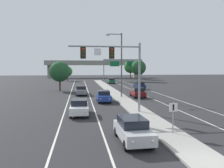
% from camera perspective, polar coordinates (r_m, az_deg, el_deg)
% --- Properties ---
extents(ground_plane, '(260.00, 260.00, 0.00)m').
position_cam_1_polar(ground_plane, '(13.34, 22.30, -17.58)').
color(ground_plane, '#28282B').
extents(median_island, '(2.40, 110.00, 0.15)m').
position_cam_1_polar(median_island, '(29.76, 4.59, -5.14)').
color(median_island, '#9E9B93').
rests_on(median_island, ground).
extents(lane_stripe_oncoming_center, '(0.14, 100.00, 0.01)m').
position_cam_1_polar(lane_stripe_oncoming_center, '(36.05, -5.17, -3.63)').
color(lane_stripe_oncoming_center, silver).
rests_on(lane_stripe_oncoming_center, ground).
extents(lane_stripe_receding_center, '(0.14, 100.00, 0.01)m').
position_cam_1_polar(lane_stripe_receding_center, '(37.67, 9.29, -3.33)').
color(lane_stripe_receding_center, silver).
rests_on(lane_stripe_receding_center, ground).
extents(edge_stripe_left, '(0.14, 100.00, 0.01)m').
position_cam_1_polar(edge_stripe_left, '(36.05, -10.42, -3.68)').
color(edge_stripe_left, silver).
rests_on(edge_stripe_left, ground).
extents(edge_stripe_right, '(0.14, 100.00, 0.01)m').
position_cam_1_polar(edge_stripe_right, '(38.76, 13.97, -3.19)').
color(edge_stripe_right, silver).
rests_on(edge_stripe_right, ground).
extents(overhead_signal_mast, '(7.44, 0.44, 7.20)m').
position_cam_1_polar(overhead_signal_mast, '(24.48, 1.24, 5.24)').
color(overhead_signal_mast, gray).
rests_on(overhead_signal_mast, median_island).
extents(median_sign_post, '(0.60, 0.10, 2.20)m').
position_cam_1_polar(median_sign_post, '(17.51, 14.53, -6.80)').
color(median_sign_post, gray).
rests_on(median_sign_post, median_island).
extents(street_lamp_median, '(2.58, 0.28, 10.00)m').
position_cam_1_polar(street_lamp_median, '(37.34, 1.97, 5.56)').
color(street_lamp_median, '#4C4C51').
rests_on(street_lamp_median, median_island).
extents(car_oncoming_silver, '(1.93, 4.51, 1.58)m').
position_cam_1_polar(car_oncoming_silver, '(15.68, 5.00, -10.84)').
color(car_oncoming_silver, '#B7B7BC').
rests_on(car_oncoming_silver, ground).
extents(car_oncoming_white, '(1.89, 4.50, 1.58)m').
position_cam_1_polar(car_oncoming_white, '(24.34, -7.87, -5.47)').
color(car_oncoming_white, silver).
rests_on(car_oncoming_white, ground).
extents(car_oncoming_blue, '(1.90, 4.50, 1.58)m').
position_cam_1_polar(car_oncoming_blue, '(32.99, -2.02, -2.91)').
color(car_oncoming_blue, navy).
rests_on(car_oncoming_blue, ground).
extents(car_oncoming_grey, '(1.91, 4.51, 1.58)m').
position_cam_1_polar(car_oncoming_grey, '(41.33, -7.49, -1.51)').
color(car_oncoming_grey, slate).
rests_on(car_oncoming_grey, ground).
extents(car_receding_darkred, '(1.91, 4.51, 1.58)m').
position_cam_1_polar(car_receding_darkred, '(38.23, 6.19, -1.96)').
color(car_receding_darkred, '#5B0F14').
rests_on(car_receding_darkred, ground).
extents(car_receding_navy, '(1.88, 4.49, 1.58)m').
position_cam_1_polar(car_receding_navy, '(51.93, 6.65, -0.36)').
color(car_receding_navy, '#141E4C').
rests_on(car_receding_navy, ground).
extents(car_receding_green, '(1.82, 4.47, 1.58)m').
position_cam_1_polar(car_receding_green, '(69.73, -0.21, 0.82)').
color(car_receding_green, '#195633').
rests_on(car_receding_green, ground).
extents(highway_sign_gantry, '(13.28, 0.42, 7.50)m').
position_cam_1_polar(highway_sign_gantry, '(79.93, 2.65, 5.07)').
color(highway_sign_gantry, gray).
rests_on(highway_sign_gantry, ground).
extents(overpass_bridge, '(42.40, 6.40, 7.65)m').
position_cam_1_polar(overpass_bridge, '(106.43, -4.44, 4.62)').
color(overpass_bridge, gray).
rests_on(overpass_bridge, ground).
extents(tree_far_right_b, '(4.93, 4.93, 7.14)m').
position_cam_1_polar(tree_far_right_b, '(78.58, 6.40, 3.97)').
color(tree_far_right_b, '#4C3823').
rests_on(tree_far_right_b, ground).
extents(tree_far_left_b, '(4.16, 4.16, 6.02)m').
position_cam_1_polar(tree_far_left_b, '(48.98, -12.49, 2.94)').
color(tree_far_left_b, '#4C3823').
rests_on(tree_far_left_b, ground).
extents(tree_far_right_c, '(5.11, 5.11, 7.39)m').
position_cam_1_polar(tree_far_right_c, '(92.53, 6.53, 4.09)').
color(tree_far_right_c, '#4C3823').
rests_on(tree_far_right_c, ground).
extents(tree_far_right_a, '(5.25, 5.25, 7.59)m').
position_cam_1_polar(tree_far_right_a, '(96.83, 4.50, 4.19)').
color(tree_far_right_a, '#4C3823').
rests_on(tree_far_right_a, ground).
extents(tree_far_left_a, '(3.53, 3.53, 5.10)m').
position_cam_1_polar(tree_far_left_a, '(82.60, -10.74, 3.00)').
color(tree_far_left_a, '#4C3823').
rests_on(tree_far_left_a, ground).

